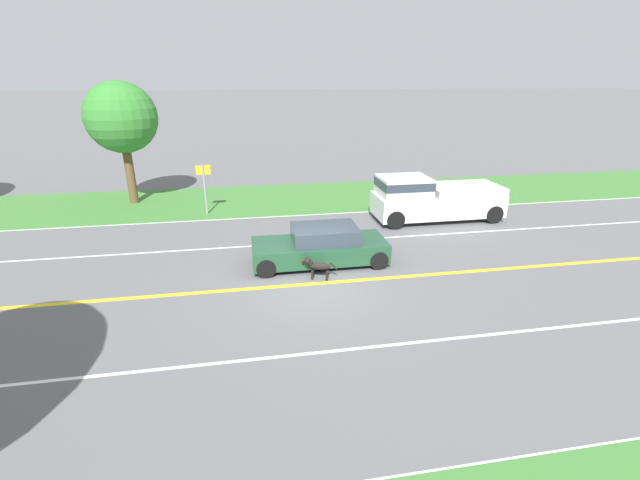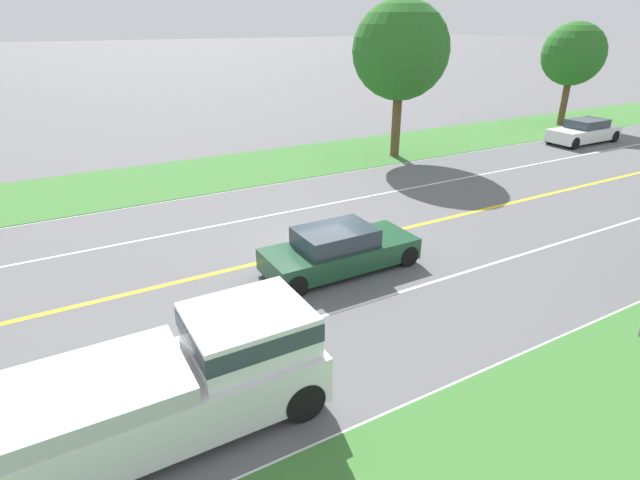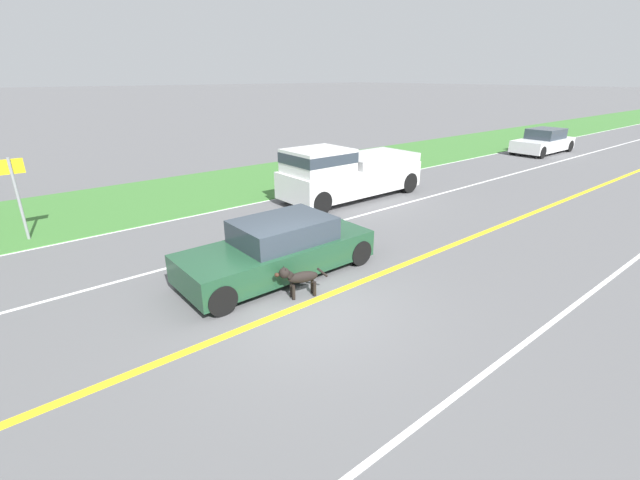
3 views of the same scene
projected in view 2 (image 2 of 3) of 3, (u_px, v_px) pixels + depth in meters
ground_plane at (326, 247)px, 16.02m from camera, size 400.00×400.00×0.00m
centre_divider_line at (326, 247)px, 16.02m from camera, size 0.18×160.00×0.01m
lane_edge_line_right at (494, 368)px, 10.44m from camera, size 0.14×160.00×0.01m
lane_edge_line_left at (245, 189)px, 21.59m from camera, size 0.14×160.00×0.01m
lane_dash_same_dir at (392, 295)px, 13.23m from camera, size 0.10×160.00×0.01m
lane_dash_oncoming at (279, 213)px, 18.80m from camera, size 0.10×160.00×0.01m
grass_verge_right at (637, 470)px, 8.05m from camera, size 6.00×160.00×0.03m
grass_verge_left at (222, 172)px, 23.97m from camera, size 6.00×160.00×0.03m
ego_car at (339, 250)px, 14.35m from camera, size 1.81×4.52×1.31m
dog at (328, 239)px, 15.52m from camera, size 0.48×1.12×0.74m
pickup_truck at (177, 380)px, 8.57m from camera, size 2.08×5.58×1.98m
oncoming_car at (584, 132)px, 29.46m from camera, size 1.82×4.63×1.37m
roadside_tree_left_near at (401, 51)px, 24.66m from camera, size 4.81×4.81×7.73m
roadside_tree_left_far at (573, 54)px, 32.82m from camera, size 4.03×4.03×6.68m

